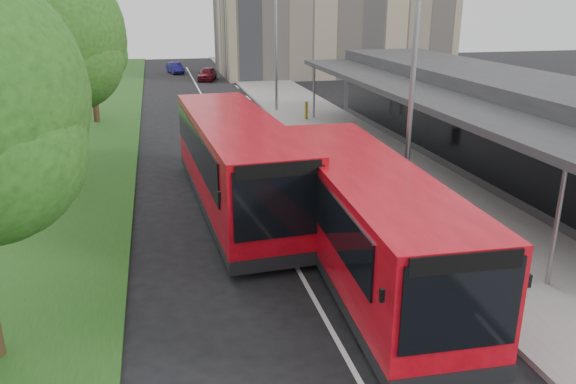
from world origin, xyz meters
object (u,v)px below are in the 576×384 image
(bus_main, at_px, (365,219))
(bus_second, at_px, (236,163))
(lamp_post_near, at_px, (410,79))
(tree_far, at_px, (89,46))
(car_near, at_px, (207,74))
(car_far, at_px, (175,68))
(tree_mid, at_px, (53,43))
(bollard, at_px, (306,110))
(litter_bin, at_px, (357,141))
(lamp_post_far, at_px, (275,38))

(bus_main, xyz_separation_m, bus_second, (-2.58, 5.79, 0.11))
(lamp_post_near, bearing_deg, tree_far, 120.29)
(lamp_post_near, height_order, bus_main, lamp_post_near)
(car_near, bearing_deg, car_far, 128.31)
(tree_mid, bearing_deg, bus_main, -49.25)
(tree_far, xyz_separation_m, bus_main, (8.69, -22.09, -2.96))
(bollard, distance_m, car_far, 26.99)
(bus_main, bearing_deg, car_near, 92.85)
(car_near, bearing_deg, bus_main, -74.43)
(litter_bin, bearing_deg, tree_far, 141.95)
(tree_far, xyz_separation_m, litter_bin, (12.86, -10.06, -3.94))
(litter_bin, bearing_deg, car_far, 102.10)
(lamp_post_far, xyz_separation_m, car_far, (-5.52, 22.79, -4.18))
(tree_mid, distance_m, bus_main, 13.89)
(lamp_post_near, relative_size, litter_bin, 9.93)
(tree_far, bearing_deg, lamp_post_far, 4.87)
(tree_mid, relative_size, bus_second, 0.74)
(car_near, bearing_deg, tree_mid, -90.63)
(bus_main, bearing_deg, tree_far, 113.70)
(litter_bin, xyz_separation_m, bollard, (-0.51, 7.67, 0.12))
(lamp_post_near, xyz_separation_m, lamp_post_far, (0.00, 20.00, 0.00))
(tree_far, distance_m, bus_main, 23.92)
(tree_mid, distance_m, lamp_post_far, 17.09)
(lamp_post_near, height_order, litter_bin, lamp_post_near)
(lamp_post_far, relative_size, bus_main, 0.75)
(lamp_post_far, distance_m, litter_bin, 11.90)
(lamp_post_near, relative_size, lamp_post_far, 1.00)
(lamp_post_near, relative_size, car_far, 2.46)
(tree_far, relative_size, car_near, 2.00)
(bollard, bearing_deg, tree_far, 169.03)
(lamp_post_far, xyz_separation_m, bus_main, (-2.44, -23.03, -3.19))
(bus_second, bearing_deg, bollard, 62.55)
(tree_far, bearing_deg, lamp_post_near, -59.71)
(lamp_post_near, distance_m, litter_bin, 10.06)
(tree_mid, distance_m, litter_bin, 13.91)
(bollard, distance_m, car_near, 20.42)
(litter_bin, bearing_deg, bollard, 93.81)
(tree_mid, height_order, car_far, tree_mid)
(tree_far, relative_size, lamp_post_near, 0.87)
(bus_main, height_order, bollard, bus_main)
(bus_main, height_order, car_near, bus_main)
(lamp_post_far, relative_size, car_far, 2.46)
(bus_second, relative_size, car_far, 3.51)
(tree_mid, xyz_separation_m, car_far, (5.61, 35.74, -4.95))
(litter_bin, xyz_separation_m, car_near, (-4.60, 27.68, 0.04))
(lamp_post_far, height_order, bollard, lamp_post_far)
(lamp_post_far, relative_size, car_near, 2.30)
(bus_main, relative_size, car_far, 3.27)
(litter_bin, bearing_deg, car_near, 99.44)
(bollard, bearing_deg, car_far, 104.46)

